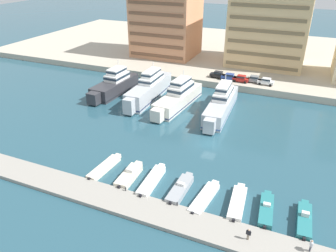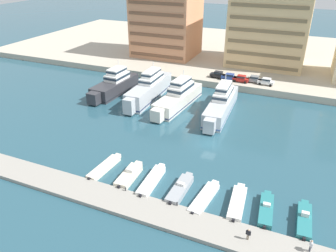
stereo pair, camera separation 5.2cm
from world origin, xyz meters
The scene contains 26 objects.
ground_plane centered at (0.00, 0.00, 0.00)m, with size 400.00×400.00×0.00m, color #285160.
quay_promenade centered at (0.00, 63.52, 0.88)m, with size 180.00×70.00×1.75m, color #BCB29E.
pier_dock centered at (0.00, -20.81, 0.29)m, with size 120.00×4.82×0.59m, color #9E998E.
yacht_charcoal_far_left centered at (-29.80, 15.50, 2.20)m, with size 5.56×18.55×7.91m.
yacht_silver_left centered at (-20.04, 15.49, 2.54)m, with size 4.45×21.64×8.54m.
yacht_ivory_mid_left centered at (-11.90, 14.27, 2.20)m, with size 5.96×20.59×7.92m.
yacht_silver_center_left centered at (-1.70, 14.30, 2.28)m, with size 4.93×21.85×8.09m.
motorboat_cream_far_left centered at (-13.35, -14.61, 0.42)m, with size 2.12×8.19×0.87m.
motorboat_cream_left centered at (-8.43, -15.13, 0.57)m, with size 2.26×7.21×1.67m.
motorboat_white_mid_left centered at (-4.62, -14.92, 0.52)m, with size 2.05×8.67×1.03m.
motorboat_grey_center_left centered at (0.13, -15.09, 0.54)m, with size 2.02×7.85×1.47m.
motorboat_white_center centered at (3.98, -15.36, 0.36)m, with size 2.67×8.43×0.81m.
motorboat_white_center_right centered at (8.58, -14.82, 0.53)m, with size 2.48×8.14×1.07m.
motorboat_teal_mid_right centered at (12.46, -14.73, 0.56)m, with size 2.31×7.57×1.47m.
motorboat_teal_right centered at (17.30, -14.77, 0.57)m, with size 1.99×7.59×1.69m.
car_black_far_left centered at (-7.48, 32.16, 2.73)m, with size 4.21×2.14×1.80m.
car_blue_left centered at (-4.18, 31.48, 2.73)m, with size 4.13×1.97×1.80m.
car_red_mid_left centered at (-1.06, 31.35, 2.73)m, with size 4.16×2.04×1.80m.
car_grey_center_left centered at (2.13, 32.28, 2.73)m, with size 4.10×1.92×1.80m.
car_white_center centered at (5.30, 31.71, 2.73)m, with size 4.17×2.06×1.80m.
apartment_block_far_left centered at (-29.92, 48.71, 14.48)m, with size 19.90×16.52×27.37m.
apartment_block_left centered at (2.17, 51.17, 13.30)m, with size 22.25×18.30×25.02m.
pedestrian_near_edge centered at (18.14, -19.84, 1.60)m, with size 0.39×0.62×1.71m.
pedestrian_mid_deck centered at (11.17, -20.91, 1.55)m, with size 0.62×0.29×1.62m.
bollard_west centered at (-7.05, -18.65, 0.91)m, with size 0.20×0.20×0.61m.
bollard_west_mid centered at (1.09, -18.65, 0.91)m, with size 0.20×0.20×0.61m.
Camera 1 is at (13.73, -51.24, 31.01)m, focal length 35.00 mm.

